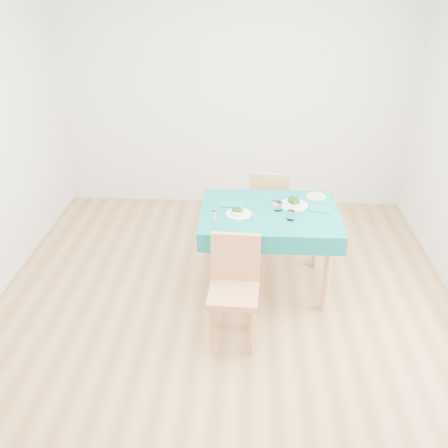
{
  "coord_description": "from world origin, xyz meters",
  "views": [
    {
      "loc": [
        0.17,
        -3.36,
        2.62
      ],
      "look_at": [
        0.0,
        0.0,
        0.85
      ],
      "focal_mm": 40.0,
      "sensor_mm": 36.0,
      "label": 1
    }
  ],
  "objects_px": {
    "side_plate": "(316,196)",
    "chair_near": "(234,290)",
    "table": "(268,250)",
    "chair_far": "(272,201)",
    "bowl_near": "(238,211)",
    "bowl_far": "(294,202)"
  },
  "relations": [
    {
      "from": "table",
      "to": "chair_far",
      "type": "distance_m",
      "value": 0.8
    },
    {
      "from": "bowl_far",
      "to": "side_plate",
      "type": "xyz_separation_m",
      "value": [
        0.22,
        0.19,
        -0.03
      ]
    },
    {
      "from": "table",
      "to": "bowl_near",
      "type": "distance_m",
      "value": 0.5
    },
    {
      "from": "bowl_near",
      "to": "bowl_far",
      "type": "relative_size",
      "value": 0.86
    },
    {
      "from": "table",
      "to": "chair_near",
      "type": "relative_size",
      "value": 1.24
    },
    {
      "from": "chair_far",
      "to": "side_plate",
      "type": "distance_m",
      "value": 0.67
    },
    {
      "from": "table",
      "to": "bowl_far",
      "type": "xyz_separation_m",
      "value": [
        0.21,
        0.12,
        0.42
      ]
    },
    {
      "from": "bowl_near",
      "to": "side_plate",
      "type": "height_order",
      "value": "bowl_near"
    },
    {
      "from": "table",
      "to": "chair_near",
      "type": "distance_m",
      "value": 0.8
    },
    {
      "from": "side_plate",
      "to": "chair_near",
      "type": "bearing_deg",
      "value": -123.74
    },
    {
      "from": "bowl_near",
      "to": "side_plate",
      "type": "xyz_separation_m",
      "value": [
        0.69,
        0.39,
        -0.03
      ]
    },
    {
      "from": "table",
      "to": "bowl_far",
      "type": "height_order",
      "value": "bowl_far"
    },
    {
      "from": "table",
      "to": "chair_far",
      "type": "xyz_separation_m",
      "value": [
        0.05,
        0.79,
        0.1
      ]
    },
    {
      "from": "chair_near",
      "to": "bowl_far",
      "type": "relative_size",
      "value": 3.69
    },
    {
      "from": "table",
      "to": "chair_near",
      "type": "bearing_deg",
      "value": -110.68
    },
    {
      "from": "chair_far",
      "to": "side_plate",
      "type": "xyz_separation_m",
      "value": [
        0.37,
        -0.48,
        0.28
      ]
    },
    {
      "from": "chair_near",
      "to": "bowl_far",
      "type": "distance_m",
      "value": 1.05
    },
    {
      "from": "chair_far",
      "to": "bowl_near",
      "type": "relative_size",
      "value": 4.41
    },
    {
      "from": "bowl_far",
      "to": "side_plate",
      "type": "height_order",
      "value": "bowl_far"
    },
    {
      "from": "chair_near",
      "to": "bowl_near",
      "type": "relative_size",
      "value": 4.28
    },
    {
      "from": "table",
      "to": "chair_far",
      "type": "relative_size",
      "value": 1.2
    },
    {
      "from": "bowl_near",
      "to": "bowl_far",
      "type": "height_order",
      "value": "bowl_far"
    }
  ]
}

